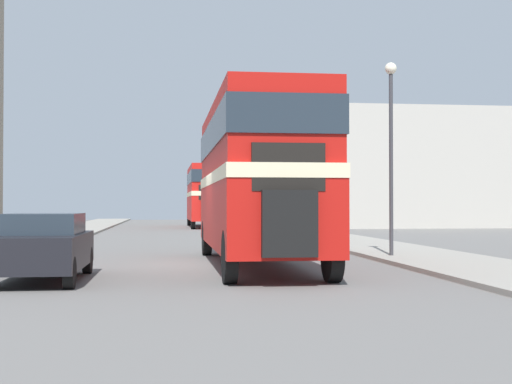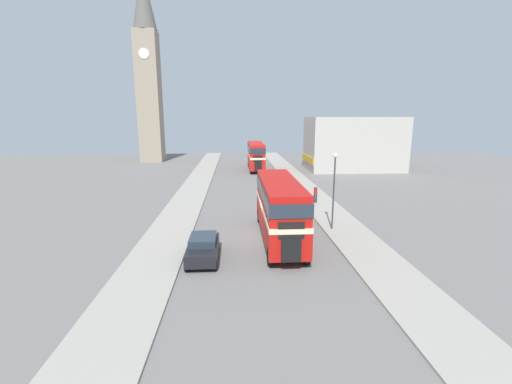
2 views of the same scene
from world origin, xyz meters
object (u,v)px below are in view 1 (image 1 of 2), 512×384
at_px(double_decker_bus, 256,171).
at_px(street_lamp, 391,129).
at_px(bus_distant, 205,191).
at_px(pedestrian_walking, 344,217).
at_px(car_parked_near, 42,246).

distance_m(double_decker_bus, street_lamp, 4.90).
bearing_deg(bus_distant, pedestrian_walking, -79.03).
relative_size(bus_distant, pedestrian_walking, 6.06).
relative_size(bus_distant, street_lamp, 1.84).
bearing_deg(car_parked_near, double_decker_bus, 32.04).
distance_m(bus_distant, street_lamp, 31.99).
xyz_separation_m(car_parked_near, street_lamp, (9.44, 4.96, 3.20)).
distance_m(double_decker_bus, pedestrian_walking, 11.29).
xyz_separation_m(pedestrian_walking, street_lamp, (-0.62, -8.26, 2.83)).
bearing_deg(car_parked_near, street_lamp, 27.71).
bearing_deg(car_parked_near, bus_distant, 81.45).
xyz_separation_m(double_decker_bus, street_lamp, (4.36, 1.77, 1.39)).
height_order(bus_distant, car_parked_near, bus_distant).
xyz_separation_m(double_decker_bus, pedestrian_walking, (4.98, 10.04, -1.45)).
height_order(double_decker_bus, bus_distant, bus_distant).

